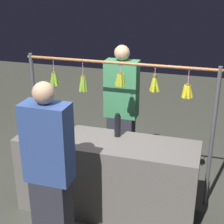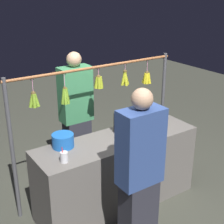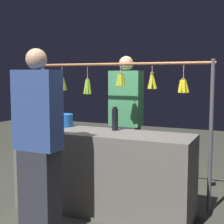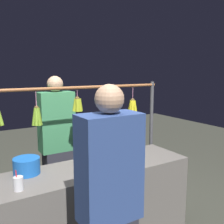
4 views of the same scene
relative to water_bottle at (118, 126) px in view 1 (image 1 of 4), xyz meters
name	(u,v)px [view 1 (image 1 of 4)]	position (x,y,z in m)	size (l,w,h in m)	color
ground_plane	(107,209)	(0.08, 0.14, -1.00)	(12.00, 12.00, 0.00)	#3D3E34
market_counter	(106,176)	(0.08, 0.14, -0.56)	(1.93, 0.58, 0.87)	#66605B
display_rack	(118,100)	(0.08, -0.29, 0.18)	(2.18, 0.12, 1.64)	#4C4C51
water_bottle	(118,126)	(0.00, 0.00, 0.00)	(0.07, 0.07, 0.26)	black
blue_bucket	(60,122)	(0.68, -0.02, -0.05)	(0.23, 0.23, 0.15)	blue
drink_cup	(37,133)	(0.81, 0.28, -0.07)	(0.08, 0.08, 0.16)	silver
vendor_person	(121,113)	(0.15, -0.70, -0.15)	(0.41, 0.22, 1.72)	#2D2D38
customer_person	(50,176)	(0.36, 0.88, -0.15)	(0.40, 0.22, 1.70)	#2D2D38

